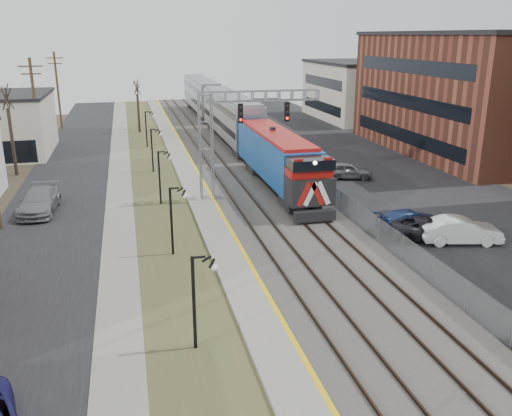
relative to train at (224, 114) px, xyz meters
name	(u,v)px	position (x,y,z in m)	size (l,w,h in m)	color
street_west	(64,186)	(-17.00, -18.70, -2.86)	(7.00, 120.00, 0.04)	black
sidewalk	(120,182)	(-12.50, -18.70, -2.84)	(2.00, 120.00, 0.08)	gray
grass_median	(155,180)	(-9.50, -18.70, -2.85)	(4.00, 120.00, 0.06)	#454C29
platform	(190,177)	(-6.50, -18.70, -2.76)	(2.00, 120.00, 0.24)	gray
ballast_bed	(246,174)	(-1.50, -18.70, -2.78)	(8.00, 120.00, 0.20)	#595651
parking_lot	(370,168)	(10.50, -18.70, -2.86)	(16.00, 120.00, 0.04)	black
platform_edge	(200,175)	(-5.62, -18.70, -2.64)	(0.24, 120.00, 0.01)	gold
track_near	(224,174)	(-3.50, -18.70, -2.61)	(1.58, 120.00, 0.15)	#2D2119
track_far	(262,172)	(0.00, -18.70, -2.61)	(1.58, 120.00, 0.15)	#2D2119
train	(224,114)	(0.00, 0.00, 0.00)	(3.00, 63.05, 5.33)	#124794
signal_gantry	(229,127)	(-4.28, -25.70, 2.70)	(9.00, 1.07, 8.15)	gray
lampposts	(171,220)	(-9.50, -35.41, -0.88)	(0.14, 62.14, 4.00)	black
fence	(291,164)	(2.70, -18.70, -2.08)	(0.04, 120.00, 1.60)	gray
bare_trees	(51,146)	(-18.16, -14.78, -0.18)	(12.30, 42.30, 5.95)	#382D23
car_lot_b	(460,231)	(7.46, -37.89, -2.10)	(1.67, 4.78, 1.58)	silver
car_lot_c	(431,229)	(6.11, -36.90, -2.20)	(2.25, 4.88, 1.36)	black
car_lot_d	(409,220)	(5.68, -34.99, -2.24)	(1.79, 4.41, 1.28)	navy
car_lot_e	(348,171)	(6.91, -21.98, -2.17)	(1.68, 4.18, 1.42)	slate
car_street_b	(39,202)	(-17.94, -25.72, -2.06)	(2.30, 5.67, 1.65)	gray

